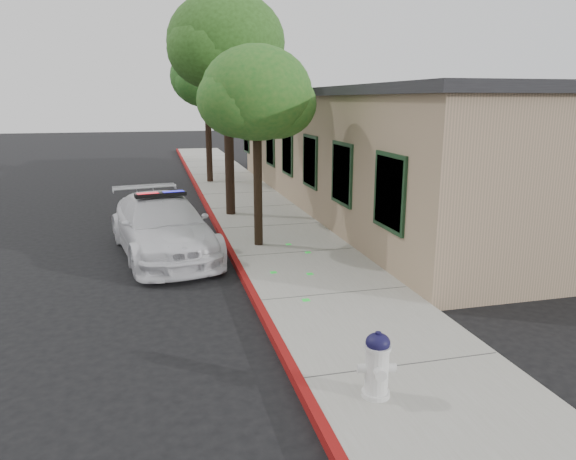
# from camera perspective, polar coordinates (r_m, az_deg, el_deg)

# --- Properties ---
(ground) EXTENTS (120.00, 120.00, 0.00)m
(ground) POSITION_cam_1_polar(r_m,az_deg,el_deg) (10.24, -3.65, -8.42)
(ground) COLOR black
(ground) RESTS_ON ground
(sidewalk) EXTENTS (3.20, 60.00, 0.15)m
(sidewalk) POSITION_cam_1_polar(r_m,az_deg,el_deg) (13.31, 0.74, -2.72)
(sidewalk) COLOR gray
(sidewalk) RESTS_ON ground
(red_curb) EXTENTS (0.14, 60.00, 0.16)m
(red_curb) POSITION_cam_1_polar(r_m,az_deg,el_deg) (13.01, -5.84, -3.16)
(red_curb) COLOR maroon
(red_curb) RESTS_ON ground
(clapboard_building) EXTENTS (7.30, 20.89, 4.24)m
(clapboard_building) POSITION_cam_1_polar(r_m,az_deg,el_deg) (20.23, 10.47, 8.70)
(clapboard_building) COLOR tan
(clapboard_building) RESTS_ON ground
(police_car) EXTENTS (3.01, 5.52, 1.64)m
(police_car) POSITION_cam_1_polar(r_m,az_deg,el_deg) (13.78, -13.41, 0.43)
(police_car) COLOR white
(police_car) RESTS_ON ground
(fire_hydrant) EXTENTS (0.51, 0.45, 0.89)m
(fire_hydrant) POSITION_cam_1_polar(r_m,az_deg,el_deg) (7.04, 9.60, -14.13)
(fire_hydrant) COLOR silver
(fire_hydrant) RESTS_ON sidewalk
(street_tree_near) EXTENTS (3.04, 2.77, 5.07)m
(street_tree_near) POSITION_cam_1_polar(r_m,az_deg,el_deg) (13.51, -3.38, 14.10)
(street_tree_near) COLOR black
(street_tree_near) RESTS_ON sidewalk
(street_tree_mid) EXTENTS (3.75, 3.76, 7.03)m
(street_tree_mid) POSITION_cam_1_polar(r_m,az_deg,el_deg) (17.60, -6.67, 18.93)
(street_tree_mid) COLOR black
(street_tree_mid) RESTS_ON sidewalk
(street_tree_far) EXTENTS (3.26, 3.37, 6.11)m
(street_tree_far) POSITION_cam_1_polar(r_m,az_deg,el_deg) (24.91, -8.68, 15.74)
(street_tree_far) COLOR black
(street_tree_far) RESTS_ON sidewalk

